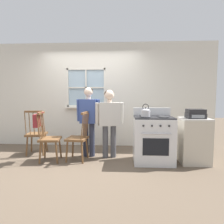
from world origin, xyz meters
name	(u,v)px	position (x,y,z in m)	size (l,w,h in m)	color
ground_plane	(81,162)	(0.00, 0.00, 0.00)	(16.00, 16.00, 0.00)	brown
wall_back	(92,95)	(0.01, 1.40, 1.34)	(6.40, 0.16, 2.70)	silver
chair_by_window	(49,139)	(-0.67, 0.07, 0.46)	(0.45, 0.46, 1.01)	brown
chair_near_wall	(36,134)	(-1.14, 0.51, 0.46)	(0.47, 0.45, 1.01)	brown
chair_center_cluster	(78,139)	(-0.08, 0.13, 0.46)	(0.45, 0.46, 1.01)	brown
person_elderly_left	(89,116)	(0.09, 0.42, 0.90)	(0.52, 0.23, 1.51)	#2D3347
person_teen_center	(109,117)	(0.55, 0.37, 0.89)	(0.61, 0.32, 1.46)	#4C4C51
stove	(153,139)	(1.45, 0.11, 0.47)	(0.78, 0.68, 1.08)	silver
kettle	(146,112)	(1.27, -0.02, 1.02)	(0.21, 0.17, 0.25)	#B7B7BC
potted_plant	(87,104)	(-0.11, 1.31, 1.11)	(0.15, 0.15, 0.31)	beige
handbag	(37,120)	(-0.90, 0.04, 0.84)	(0.20, 0.23, 0.31)	maroon
side_counter	(194,141)	(2.25, 0.12, 0.45)	(0.55, 0.50, 0.90)	beige
stereo	(195,114)	(2.25, 0.10, 0.99)	(0.34, 0.29, 0.18)	#232326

